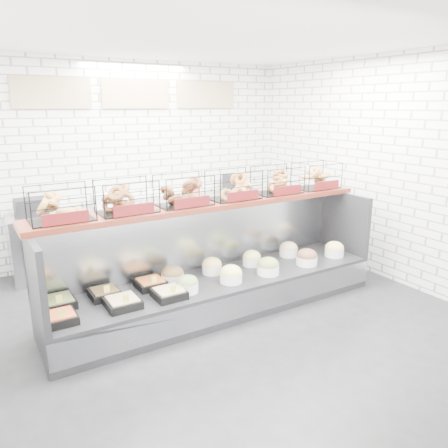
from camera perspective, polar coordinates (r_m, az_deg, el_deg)
ground at (r=5.06m, az=1.22°, el=-12.26°), size 5.50×5.50×0.00m
room_shell at (r=5.01m, az=-2.44°, el=12.04°), size 5.02×5.51×3.01m
display_case at (r=5.18m, az=-0.84°, el=-7.53°), size 4.00×0.90×1.20m
bagel_shelf at (r=5.03m, az=-1.85°, el=4.35°), size 4.10×0.50×0.40m
prep_counter at (r=6.92m, az=-9.73°, el=-0.63°), size 4.00×0.60×1.20m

